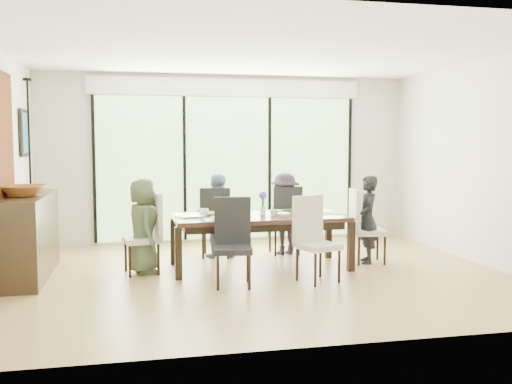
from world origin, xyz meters
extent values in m
cube|color=olive|center=(0.00, 0.00, -0.01)|extent=(6.00, 5.00, 0.01)
cube|color=white|center=(0.00, 0.00, 2.71)|extent=(6.00, 5.00, 0.01)
cube|color=beige|center=(0.00, 2.51, 1.35)|extent=(6.00, 0.02, 2.70)
cube|color=silver|center=(0.00, -2.51, 1.35)|extent=(6.00, 0.02, 2.70)
cube|color=silver|center=(3.01, 0.00, 1.35)|extent=(0.02, 5.00, 2.70)
cube|color=#598C3F|center=(0.00, 2.47, 1.20)|extent=(4.20, 0.02, 2.30)
cube|color=white|center=(0.00, 2.46, 2.50)|extent=(4.40, 0.06, 0.28)
cube|color=black|center=(-2.10, 2.46, 1.20)|extent=(0.05, 0.04, 2.30)
cube|color=black|center=(-0.70, 2.46, 1.20)|extent=(0.05, 0.04, 2.30)
cube|color=black|center=(0.70, 2.46, 1.20)|extent=(0.05, 0.04, 2.30)
cube|color=black|center=(2.10, 2.46, 1.20)|extent=(0.05, 0.04, 2.30)
cube|color=brown|center=(0.00, 3.40, -0.05)|extent=(6.00, 1.80, 0.10)
cube|color=#4F3822|center=(0.00, 4.20, 0.55)|extent=(6.00, 0.08, 0.06)
sphere|color=#14380F|center=(-1.80, 5.20, 1.44)|extent=(3.20, 3.20, 3.20)
sphere|color=#14380F|center=(0.40, 5.80, 1.80)|extent=(4.00, 4.00, 4.00)
sphere|color=#14380F|center=(2.20, 5.00, 1.26)|extent=(2.80, 2.80, 2.80)
sphere|color=#14380F|center=(-0.60, 6.50, 1.62)|extent=(3.60, 3.60, 3.60)
cube|color=black|center=(0.08, 0.40, 0.66)|extent=(2.19, 1.00, 0.05)
cube|color=black|center=(0.08, 0.40, 0.57)|extent=(2.01, 0.82, 0.09)
cube|color=black|center=(-1.00, -0.03, 0.31)|extent=(0.08, 0.08, 0.63)
cube|color=black|center=(1.16, -0.03, 0.31)|extent=(0.08, 0.08, 0.63)
cube|color=black|center=(-1.00, 0.83, 0.31)|extent=(0.08, 0.08, 0.63)
cube|color=black|center=(1.16, 0.83, 0.31)|extent=(0.08, 0.08, 0.63)
imported|color=#415035|center=(-1.40, 0.40, 0.59)|extent=(0.43, 0.60, 1.18)
imported|color=black|center=(1.56, 0.40, 0.59)|extent=(0.46, 0.62, 1.18)
imported|color=#748BA7|center=(-0.37, 1.23, 0.59)|extent=(0.58, 0.40, 1.18)
imported|color=#271E2D|center=(0.63, 1.23, 0.59)|extent=(0.61, 0.45, 1.18)
cube|color=#83C345|center=(-0.87, 0.40, 0.69)|extent=(0.40, 0.29, 0.01)
cube|color=#8FA43A|center=(1.03, 0.40, 0.69)|extent=(0.40, 0.29, 0.01)
cube|color=#8BB440|center=(-0.37, 0.80, 0.69)|extent=(0.40, 0.29, 0.01)
cube|color=#8ABD43|center=(0.63, 0.80, 0.69)|extent=(0.40, 0.29, 0.01)
cube|color=white|center=(-0.47, 0.10, 0.69)|extent=(0.40, 0.29, 0.01)
cube|color=black|center=(-0.27, 0.75, 0.70)|extent=(0.24, 0.16, 0.01)
cube|color=black|center=(0.58, 0.75, 0.69)|extent=(0.22, 0.16, 0.01)
cube|color=white|center=(0.78, 0.35, 0.69)|extent=(0.27, 0.20, 0.00)
cube|color=white|center=(-0.47, 0.10, 0.70)|extent=(0.24, 0.24, 0.02)
cube|color=#C57417|center=(-0.47, 0.10, 0.72)|extent=(0.18, 0.18, 0.01)
cylinder|color=silver|center=(0.13, 0.45, 0.74)|extent=(0.07, 0.07, 0.11)
cylinder|color=#337226|center=(0.13, 0.45, 0.85)|extent=(0.04, 0.04, 0.15)
sphere|color=#5445AE|center=(0.13, 0.45, 0.94)|extent=(0.10, 0.10, 0.10)
imported|color=silver|center=(-0.77, 0.30, 0.70)|extent=(0.32, 0.22, 0.02)
imported|color=white|center=(-0.62, 0.55, 0.73)|extent=(0.16, 0.16, 0.09)
imported|color=white|center=(0.23, 0.30, 0.73)|extent=(0.11, 0.11, 0.08)
imported|color=white|center=(0.88, 0.50, 0.73)|extent=(0.13, 0.13, 0.09)
imported|color=white|center=(0.33, 0.45, 0.69)|extent=(0.17, 0.22, 0.02)
cube|color=black|center=(-2.76, 0.48, 0.50)|extent=(0.50, 1.76, 0.99)
imported|color=brown|center=(-2.76, 0.38, 1.06)|extent=(0.52, 0.52, 0.13)
cylinder|color=black|center=(-2.76, 0.83, 1.01)|extent=(0.11, 0.11, 0.04)
cylinder|color=black|center=(-2.76, 0.83, 1.71)|extent=(0.03, 0.03, 1.38)
cylinder|color=black|center=(-2.76, 0.83, 2.39)|extent=(0.11, 0.11, 0.03)
cylinder|color=silver|center=(-2.76, 0.83, 2.46)|extent=(0.04, 0.04, 0.11)
cube|color=maroon|center=(-2.97, 0.40, 1.70)|extent=(0.02, 1.00, 1.50)
cube|color=black|center=(-2.97, 1.70, 1.75)|extent=(0.03, 0.55, 0.65)
cube|color=#1A4653|center=(-2.95, 1.70, 1.75)|extent=(0.01, 0.45, 0.55)
camera|label=1|loc=(-1.48, -6.71, 1.62)|focal=40.00mm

